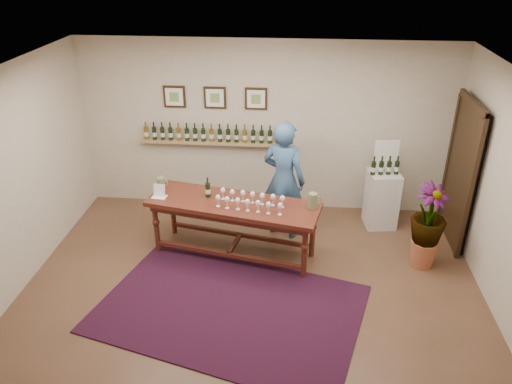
# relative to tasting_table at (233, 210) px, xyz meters

# --- Properties ---
(ground) EXTENTS (6.00, 6.00, 0.00)m
(ground) POSITION_rel_tasting_table_xyz_m (0.33, -0.95, -0.72)
(ground) COLOR #4E3922
(ground) RESTS_ON ground
(room_shell) EXTENTS (6.00, 6.00, 6.00)m
(room_shell) POSITION_rel_tasting_table_xyz_m (2.44, 0.91, 0.40)
(room_shell) COLOR beige
(room_shell) RESTS_ON ground
(rug) EXTENTS (3.61, 2.88, 0.02)m
(rug) POSITION_rel_tasting_table_xyz_m (0.10, -1.22, -0.71)
(rug) COLOR #470C15
(rug) RESTS_ON ground
(tasting_table) EXTENTS (2.50, 1.24, 0.85)m
(tasting_table) POSITION_rel_tasting_table_xyz_m (0.00, 0.00, 0.00)
(tasting_table) COLOR #421910
(tasting_table) RESTS_ON ground
(table_glasses) EXTENTS (1.37, 0.53, 0.18)m
(table_glasses) POSITION_rel_tasting_table_xyz_m (0.25, -0.11, 0.22)
(table_glasses) COLOR white
(table_glasses) RESTS_ON tasting_table
(table_bottles) EXTENTS (0.32, 0.24, 0.30)m
(table_bottles) POSITION_rel_tasting_table_xyz_m (-0.36, 0.17, 0.28)
(table_bottles) COLOR black
(table_bottles) RESTS_ON tasting_table
(pitcher_left) EXTENTS (0.15, 0.15, 0.20)m
(pitcher_left) POSITION_rel_tasting_table_xyz_m (-1.09, 0.27, 0.23)
(pitcher_left) COLOR #687549
(pitcher_left) RESTS_ON tasting_table
(pitcher_right) EXTENTS (0.17, 0.17, 0.22)m
(pitcher_right) POSITION_rel_tasting_table_xyz_m (1.09, -0.07, 0.24)
(pitcher_right) COLOR #687549
(pitcher_right) RESTS_ON tasting_table
(menu_card) EXTENTS (0.22, 0.17, 0.18)m
(menu_card) POSITION_rel_tasting_table_xyz_m (-1.06, 0.08, 0.22)
(menu_card) COLOR white
(menu_card) RESTS_ON tasting_table
(display_pedestal) EXTENTS (0.52, 0.52, 0.91)m
(display_pedestal) POSITION_rel_tasting_table_xyz_m (2.21, 1.04, -0.27)
(display_pedestal) COLOR silver
(display_pedestal) RESTS_ON ground
(pedestal_bottles) EXTENTS (0.30, 0.12, 0.30)m
(pedestal_bottles) POSITION_rel_tasting_table_xyz_m (2.19, 0.99, 0.34)
(pedestal_bottles) COLOR black
(pedestal_bottles) RESTS_ON display_pedestal
(info_sign) EXTENTS (0.38, 0.07, 0.52)m
(info_sign) POSITION_rel_tasting_table_xyz_m (2.21, 1.13, 0.45)
(info_sign) COLOR white
(info_sign) RESTS_ON display_pedestal
(potted_plant) EXTENTS (0.78, 0.78, 1.07)m
(potted_plant) POSITION_rel_tasting_table_xyz_m (2.66, -0.05, -0.10)
(potted_plant) COLOR #A55737
(potted_plant) RESTS_ON ground
(person) EXTENTS (0.78, 0.66, 1.83)m
(person) POSITION_rel_tasting_table_xyz_m (0.67, 0.64, 0.19)
(person) COLOR #33577A
(person) RESTS_ON ground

